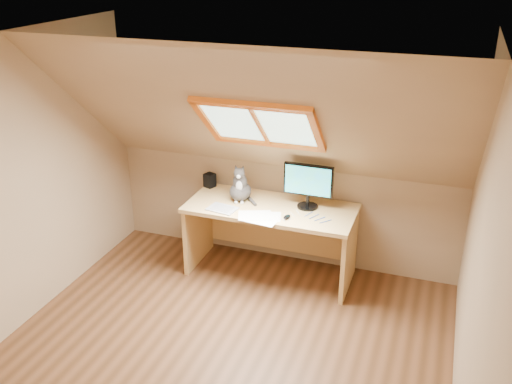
% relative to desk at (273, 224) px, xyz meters
% --- Properties ---
extents(ground, '(3.50, 3.50, 0.00)m').
position_rel_desk_xyz_m(ground, '(0.01, -1.45, -0.50)').
color(ground, brown).
rests_on(ground, ground).
extents(room_shell, '(3.52, 3.52, 2.41)m').
position_rel_desk_xyz_m(room_shell, '(0.01, -1.54, 0.93)').
color(room_shell, tan).
rests_on(room_shell, ground).
extents(desk, '(1.59, 0.70, 0.73)m').
position_rel_desk_xyz_m(desk, '(0.00, 0.00, 0.00)').
color(desk, tan).
rests_on(desk, ground).
extents(monitor, '(0.46, 0.20, 0.43)m').
position_rel_desk_xyz_m(monitor, '(0.33, 0.02, 0.47)').
color(monitor, black).
rests_on(monitor, desk).
extents(cat, '(0.25, 0.28, 0.38)m').
position_rel_desk_xyz_m(cat, '(-0.32, -0.03, 0.36)').
color(cat, '#3A3533').
rests_on(cat, desk).
extents(desk_speaker, '(0.12, 0.12, 0.14)m').
position_rel_desk_xyz_m(desk_speaker, '(-0.73, 0.18, 0.29)').
color(desk_speaker, black).
rests_on(desk_speaker, desk).
extents(graphics_tablet, '(0.29, 0.23, 0.01)m').
position_rel_desk_xyz_m(graphics_tablet, '(-0.41, -0.28, 0.23)').
color(graphics_tablet, '#B2B2B7').
rests_on(graphics_tablet, desk).
extents(mouse, '(0.07, 0.10, 0.03)m').
position_rel_desk_xyz_m(mouse, '(0.22, -0.27, 0.24)').
color(mouse, black).
rests_on(mouse, desk).
extents(papers, '(0.35, 0.30, 0.01)m').
position_rel_desk_xyz_m(papers, '(-0.07, -0.33, 0.23)').
color(papers, white).
rests_on(papers, desk).
extents(cables, '(0.51, 0.26, 0.01)m').
position_rel_desk_xyz_m(cables, '(0.37, -0.19, 0.23)').
color(cables, silver).
rests_on(cables, desk).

